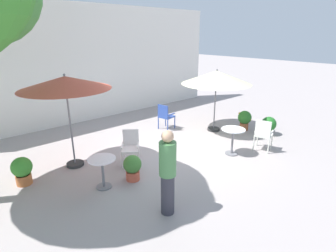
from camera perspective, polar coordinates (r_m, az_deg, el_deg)
The scene contains 14 objects.
ground_plane at distance 7.99m, azimuth 0.94°, elevation -5.40°, with size 60.00×60.00×0.00m, color #9E9492.
villa_facade at distance 11.17m, azimuth -15.47°, elevation 12.65°, with size 11.77×0.30×4.38m, color white.
patio_umbrella_0 at distance 6.93m, azimuth -20.99°, elevation 8.39°, with size 2.17×2.17×2.41m.
patio_umbrella_1 at distance 9.37m, azimuth 10.26°, elevation 10.08°, with size 2.39×2.39×2.19m.
cafe_table_0 at distance 7.84m, azimuth 13.60°, elevation -2.25°, with size 0.66×0.66×0.77m.
cafe_table_1 at distance 6.19m, azimuth -13.76°, elevation -8.59°, with size 0.62×0.62×0.72m.
patio_chair_0 at distance 8.31m, azimuth 19.58°, elevation -1.46°, with size 0.58×0.58×0.97m.
patio_chair_1 at distance 7.15m, azimuth -7.95°, elevation -4.05°, with size 0.65×0.66×0.92m.
patio_chair_2 at distance 9.65m, azimuth -0.61°, elevation 2.34°, with size 0.55×0.55×0.93m.
potted_plant_0 at distance 9.80m, azimuth 20.60°, elevation 0.20°, with size 0.50×0.50×0.63m.
potted_plant_1 at distance 7.04m, azimuth -28.56°, elevation -8.18°, with size 0.46×0.46×0.67m.
potted_plant_2 at distance 6.43m, azimuth -7.55°, elevation -8.58°, with size 0.43×0.43×0.62m.
potted_plant_3 at distance 10.00m, azimuth 15.95°, elevation 1.43°, with size 0.48×0.48×0.71m.
standing_person at distance 5.03m, azimuth -0.08°, elevation -9.78°, with size 0.43×0.43×1.70m.
Camera 1 is at (-4.90, -5.38, 3.31)m, focal length 28.70 mm.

